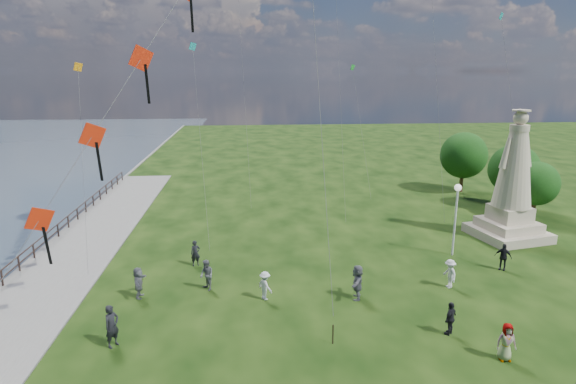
{
  "coord_description": "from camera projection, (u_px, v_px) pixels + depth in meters",
  "views": [
    {
      "loc": [
        -2.98,
        -15.18,
        11.35
      ],
      "look_at": [
        -1.0,
        8.0,
        5.5
      ],
      "focal_mm": 30.0,
      "sensor_mm": 36.0,
      "label": 1
    }
  ],
  "objects": [
    {
      "name": "waterfront",
      "position": [
        15.0,
        296.0,
        25.13
      ],
      "size": [
        200.0,
        200.0,
        1.51
      ],
      "color": "#34424E",
      "rests_on": "ground"
    },
    {
      "name": "statue",
      "position": [
        512.0,
        191.0,
        33.05
      ],
      "size": [
        5.18,
        5.18,
        8.89
      ],
      "rotation": [
        0.0,
        0.0,
        0.21
      ],
      "color": "beige",
      "rests_on": "ground"
    },
    {
      "name": "lamppost",
      "position": [
        457.0,
        204.0,
        29.79
      ],
      "size": [
        0.43,
        0.43,
        4.62
      ],
      "color": "silver",
      "rests_on": "ground"
    },
    {
      "name": "tree_row",
      "position": [
        495.0,
        166.0,
        42.09
      ],
      "size": [
        5.91,
        12.73,
        5.77
      ],
      "color": "#382314",
      "rests_on": "ground"
    },
    {
      "name": "person_0",
      "position": [
        112.0,
        326.0,
        20.23
      ],
      "size": [
        0.76,
        0.82,
        1.88
      ],
      "primitive_type": "imported",
      "rotation": [
        0.0,
        0.0,
        0.96
      ],
      "color": "black",
      "rests_on": "ground"
    },
    {
      "name": "person_1",
      "position": [
        207.0,
        275.0,
        25.51
      ],
      "size": [
        0.86,
        0.96,
        1.67
      ],
      "primitive_type": "imported",
      "rotation": [
        0.0,
        0.0,
        -1.02
      ],
      "color": "#595960",
      "rests_on": "ground"
    },
    {
      "name": "person_2",
      "position": [
        265.0,
        286.0,
        24.48
      ],
      "size": [
        0.98,
        1.08,
        1.5
      ],
      "primitive_type": "imported",
      "rotation": [
        0.0,
        0.0,
        2.21
      ],
      "color": "silver",
      "rests_on": "ground"
    },
    {
      "name": "person_3",
      "position": [
        450.0,
        318.0,
        21.2
      ],
      "size": [
        0.99,
        0.95,
        1.55
      ],
      "primitive_type": "imported",
      "rotation": [
        0.0,
        0.0,
        3.86
      ],
      "color": "black",
      "rests_on": "ground"
    },
    {
      "name": "person_4",
      "position": [
        506.0,
        342.0,
        19.3
      ],
      "size": [
        0.82,
        0.55,
        1.6
      ],
      "primitive_type": "imported",
      "rotation": [
        0.0,
        0.0,
        -0.1
      ],
      "color": "#595960",
      "rests_on": "ground"
    },
    {
      "name": "person_5",
      "position": [
        139.0,
        282.0,
        24.67
      ],
      "size": [
        0.7,
        1.55,
        1.65
      ],
      "primitive_type": "imported",
      "rotation": [
        0.0,
        0.0,
        1.54
      ],
      "color": "#595960",
      "rests_on": "ground"
    },
    {
      "name": "person_6",
      "position": [
        196.0,
        253.0,
        28.75
      ],
      "size": [
        0.66,
        0.55,
        1.56
      ],
      "primitive_type": "imported",
      "rotation": [
        0.0,
        0.0,
        0.35
      ],
      "color": "black",
      "rests_on": "ground"
    },
    {
      "name": "person_8",
      "position": [
        450.0,
        274.0,
        25.82
      ],
      "size": [
        0.66,
        1.09,
        1.59
      ],
      "primitive_type": "imported",
      "rotation": [
        0.0,
        0.0,
        -1.44
      ],
      "color": "silver",
      "rests_on": "ground"
    },
    {
      "name": "person_9",
      "position": [
        503.0,
        257.0,
        28.14
      ],
      "size": [
        1.04,
        0.95,
        1.61
      ],
      "primitive_type": "imported",
      "rotation": [
        0.0,
        0.0,
        -0.64
      ],
      "color": "black",
      "rests_on": "ground"
    },
    {
      "name": "person_11",
      "position": [
        357.0,
        282.0,
        24.52
      ],
      "size": [
        1.13,
        1.82,
        1.82
      ],
      "primitive_type": "imported",
      "rotation": [
        0.0,
        0.0,
        4.46
      ],
      "color": "#595960",
      "rests_on": "ground"
    },
    {
      "name": "red_kite_train",
      "position": [
        160.0,
        34.0,
        18.51
      ],
      "size": [
        12.05,
        9.35,
        20.57
      ],
      "color": "black",
      "rests_on": "ground"
    },
    {
      "name": "small_kites",
      "position": [
        318.0,
        28.0,
        36.58
      ],
      "size": [
        31.17,
        20.17,
        27.75
      ],
      "color": "teal",
      "rests_on": "ground"
    }
  ]
}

